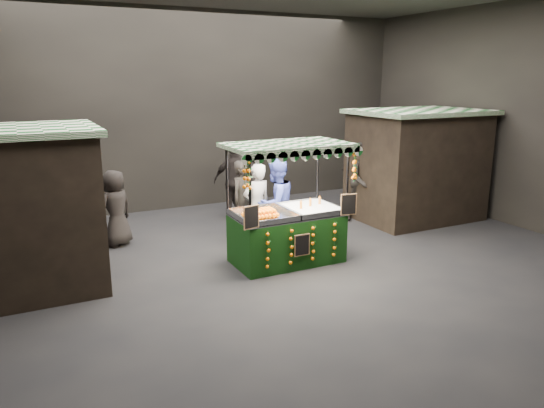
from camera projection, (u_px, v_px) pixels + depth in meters
name	position (u px, v px, depth m)	size (l,w,h in m)	color
ground	(282.00, 266.00, 9.29)	(12.00, 12.00, 0.00)	black
market_hall	(283.00, 75.00, 8.47)	(12.10, 10.10, 5.05)	black
neighbour_stall_left	(3.00, 212.00, 7.94)	(3.00, 2.20, 2.60)	black
neighbour_stall_right	(416.00, 164.00, 12.18)	(3.00, 2.20, 2.60)	black
juice_stall	(288.00, 226.00, 9.33)	(2.28, 1.34, 2.21)	black
vendor_grey	(257.00, 206.00, 10.06)	(0.69, 0.51, 1.72)	slate
vendor_blue	(276.00, 204.00, 10.08)	(1.05, 0.92, 1.82)	navy
shopper_0	(243.00, 200.00, 10.66)	(0.72, 0.62, 1.67)	#282320
shopper_1	(365.00, 180.00, 12.06)	(1.07, 0.91, 1.94)	black
shopper_2	(236.00, 181.00, 12.16)	(1.14, 1.01, 1.85)	black
shopper_3	(256.00, 175.00, 13.66)	(0.99, 1.18, 1.58)	black
shopper_4	(116.00, 208.00, 10.25)	(0.91, 0.82, 1.55)	black
shopper_5	(374.00, 174.00, 13.05)	(1.62, 1.56, 1.84)	black
shopper_6	(236.00, 186.00, 12.30)	(0.48, 0.64, 1.58)	black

